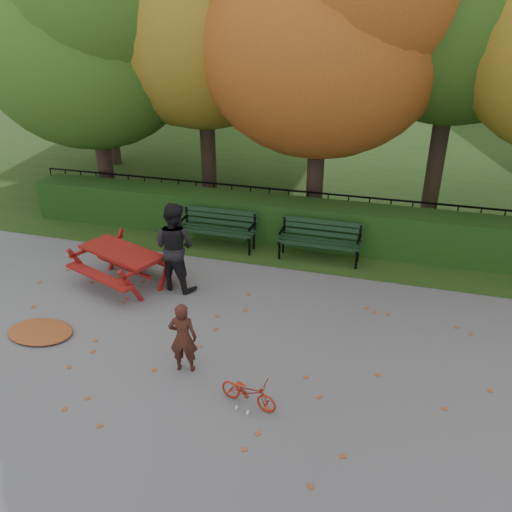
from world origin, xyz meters
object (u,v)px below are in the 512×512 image
(child, at_px, (183,338))
(bench_right, at_px, (320,238))
(bicycle, at_px, (248,392))
(adult, at_px, (175,247))
(picnic_table, at_px, (122,258))
(tree_a, at_px, (93,34))
(tree_c, at_px, (337,21))
(bench_left, at_px, (218,226))

(child, bearing_deg, bench_right, -118.35)
(child, xyz_separation_m, bicycle, (1.17, -0.47, -0.36))
(bench_right, height_order, bicycle, bench_right)
(adult, relative_size, bicycle, 2.06)
(child, bearing_deg, picnic_table, -55.33)
(bench_right, relative_size, child, 1.54)
(tree_a, height_order, tree_c, tree_c)
(child, bearing_deg, tree_c, -110.77)
(tree_a, height_order, child, tree_a)
(picnic_table, relative_size, bicycle, 2.48)
(picnic_table, bearing_deg, child, -23.08)
(tree_a, distance_m, child, 8.95)
(tree_c, bearing_deg, bench_right, -83.30)
(tree_c, bearing_deg, picnic_table, -126.13)
(bicycle, bearing_deg, tree_a, 54.72)
(bench_left, relative_size, child, 1.54)
(bench_left, bearing_deg, bench_right, 0.00)
(picnic_table, bearing_deg, bicycle, -16.94)
(tree_a, relative_size, bench_right, 4.16)
(tree_c, relative_size, bench_left, 4.44)
(bench_left, relative_size, bicycle, 2.07)
(bench_right, xyz_separation_m, bicycle, (-0.13, -4.91, -0.29))
(bench_right, bearing_deg, picnic_table, -147.49)
(bench_right, relative_size, bicycle, 2.07)
(bench_left, height_order, bicycle, bench_left)
(child, bearing_deg, bicycle, 146.19)
(adult, bearing_deg, tree_c, -107.15)
(picnic_table, xyz_separation_m, adult, (1.08, 0.19, 0.30))
(tree_a, relative_size, bicycle, 8.63)
(tree_c, height_order, bench_right, tree_c)
(bench_left, distance_m, bicycle, 5.41)
(tree_a, xyz_separation_m, bicycle, (6.16, -6.78, -4.29))
(bench_left, height_order, picnic_table, bench_left)
(picnic_table, bearing_deg, tree_a, 143.34)
(picnic_table, distance_m, child, 3.13)
(adult, bearing_deg, bench_left, -82.77)
(bench_right, height_order, picnic_table, bench_right)
(tree_a, bearing_deg, child, -51.72)
(tree_c, bearing_deg, adult, -117.17)
(tree_c, distance_m, bicycle, 8.52)
(tree_c, relative_size, child, 6.85)
(bench_right, xyz_separation_m, adult, (-2.50, -2.10, 0.37))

